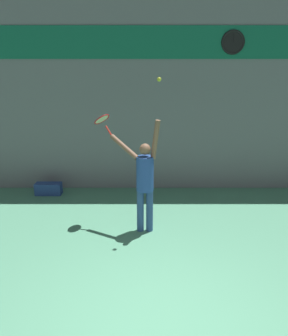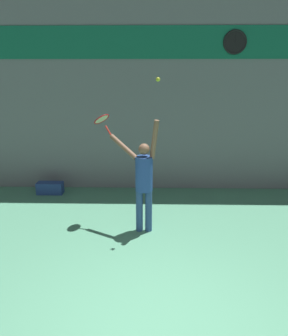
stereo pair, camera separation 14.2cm
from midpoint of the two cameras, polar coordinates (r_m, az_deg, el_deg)
ground_plane at (r=4.34m, az=2.64°, el=-26.66°), size 18.00×18.00×0.00m
back_wall at (r=8.16m, az=2.07°, el=13.38°), size 18.00×0.10×5.00m
sponsor_banner at (r=8.10m, az=2.17°, el=21.04°), size 8.00×0.02×0.73m
scoreboard_clock at (r=8.32m, az=16.06°, el=20.33°), size 0.55×0.05×0.55m
tennis_player at (r=6.03m, az=0.58°, el=-1.80°), size 0.96×0.60×2.15m
tennis_racket at (r=6.36m, az=-6.65°, el=8.28°), size 0.42×0.42×0.42m
tennis_ball at (r=5.63m, az=3.20°, el=15.15°), size 0.07×0.07×0.07m
equipment_bag at (r=8.49m, az=-15.58°, el=-3.38°), size 0.64×0.26×0.29m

